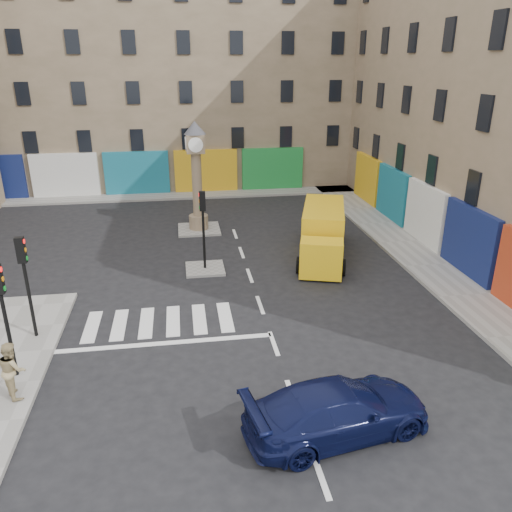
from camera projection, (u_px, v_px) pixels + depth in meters
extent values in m
plane|color=black|center=(279.00, 359.00, 16.59)|extent=(120.00, 120.00, 0.00)
cube|color=gray|center=(401.00, 243.00, 27.00)|extent=(2.60, 30.00, 0.15)
cube|color=gray|center=(166.00, 195.00, 36.41)|extent=(32.00, 2.40, 0.15)
cube|color=gray|center=(205.00, 269.00, 23.64)|extent=(1.80, 1.80, 0.12)
cube|color=gray|center=(199.00, 229.00, 29.16)|extent=(2.40, 2.40, 0.12)
cube|color=#8A765C|center=(160.00, 71.00, 38.66)|extent=(32.00, 10.00, 17.00)
cylinder|color=black|center=(9.00, 335.00, 15.03)|extent=(0.12, 0.12, 2.80)
cylinder|color=black|center=(30.00, 300.00, 17.23)|extent=(0.12, 0.12, 2.80)
cube|color=black|center=(21.00, 250.00, 16.56)|extent=(0.28, 0.22, 0.90)
cylinder|color=black|center=(204.00, 240.00, 23.11)|extent=(0.12, 0.12, 2.80)
cube|color=black|center=(202.00, 201.00, 22.43)|extent=(0.28, 0.22, 0.90)
cylinder|color=#887059|center=(199.00, 222.00, 28.99)|extent=(1.10, 1.10, 0.80)
cylinder|color=#887059|center=(197.00, 185.00, 28.19)|extent=(0.56, 0.56, 3.60)
cube|color=#887059|center=(195.00, 143.00, 27.34)|extent=(1.00, 1.00, 1.00)
cylinder|color=white|center=(196.00, 145.00, 26.87)|extent=(0.80, 0.06, 0.80)
cone|color=#333338|center=(195.00, 128.00, 27.03)|extent=(1.20, 1.20, 0.70)
imported|color=black|center=(338.00, 410.00, 13.08)|extent=(5.34, 2.96, 1.46)
cube|color=yellow|center=(323.00, 228.00, 25.68)|extent=(3.31, 5.16, 2.29)
cube|color=yellow|center=(321.00, 258.00, 22.48)|extent=(2.16, 1.70, 1.69)
cube|color=black|center=(322.00, 251.00, 22.29)|extent=(1.88, 1.35, 0.70)
cylinder|color=black|center=(299.00, 265.00, 23.18)|extent=(0.47, 0.83, 0.80)
cylinder|color=black|center=(343.00, 267.00, 22.92)|extent=(0.47, 0.83, 0.80)
cylinder|color=black|center=(304.00, 235.00, 27.22)|extent=(0.47, 0.83, 0.80)
cylinder|color=black|center=(341.00, 236.00, 26.95)|extent=(0.47, 0.83, 0.80)
imported|color=tan|center=(12.00, 369.00, 14.30)|extent=(0.99, 1.05, 1.73)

